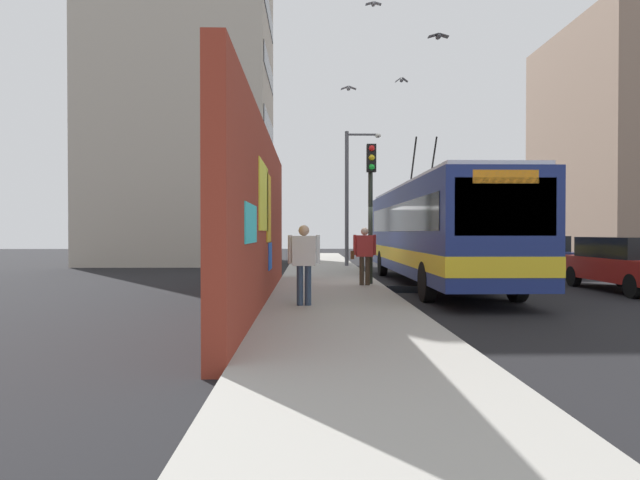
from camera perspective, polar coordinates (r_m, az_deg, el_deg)
The scene contains 15 objects.
ground_plane at distance 17.58m, azimuth 6.16°, elevation -4.82°, with size 80.00×80.00×0.00m, color black.
sidewalk_slab at distance 17.45m, azimuth 0.93°, elevation -4.61°, with size 48.00×3.20×0.15m, color #9E9B93.
graffiti_wall at distance 12.88m, azimuth -6.13°, elevation 2.26°, with size 12.96×0.32×4.09m.
building_far_left at distance 32.74m, azimuth -14.03°, elevation 17.14°, with size 8.04×9.45×21.89m.
building_far_right at distance 38.59m, azimuth 29.12°, elevation 8.73°, with size 11.67×7.33×14.23m.
city_bus at distance 17.86m, azimuth 11.89°, elevation 1.04°, with size 12.67×2.52×5.02m.
parked_car_red at distance 18.16m, azimuth 29.42°, elevation -2.10°, with size 4.84×1.78×1.58m.
parked_car_navy at distance 23.76m, azimuth 21.71°, elevation -1.40°, with size 4.67×1.74×1.58m.
parked_car_black at distance 29.06m, azimuth 17.36°, elevation -0.98°, with size 4.91×1.78×1.58m.
pedestrian_at_curb at distance 16.26m, azimuth 4.67°, elevation -1.18°, with size 0.23×0.76×1.71m.
pedestrian_near_wall at distance 11.70m, azimuth -1.69°, elevation -1.89°, with size 0.23×0.69×1.73m.
traffic_light at distance 16.69m, azimuth 5.35°, elevation 5.25°, with size 0.49×0.28×4.26m.
street_lamp at distance 25.76m, azimuth 3.25°, elevation 5.41°, with size 0.44×1.70×6.33m.
flying_pigeons at distance 20.10m, azimuth 7.14°, elevation 18.70°, with size 7.74×2.91×3.02m.
curbside_puddle at distance 16.70m, azimuth 8.65°, elevation -5.11°, with size 2.12×2.12×0.00m, color black.
Camera 1 is at (-17.36, 2.24, 1.72)m, focal length 30.58 mm.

